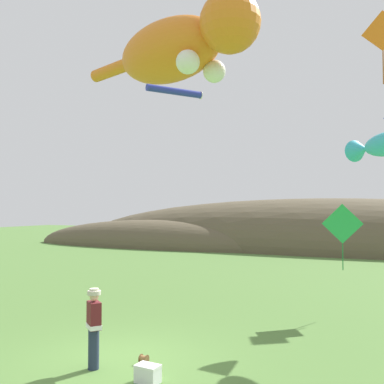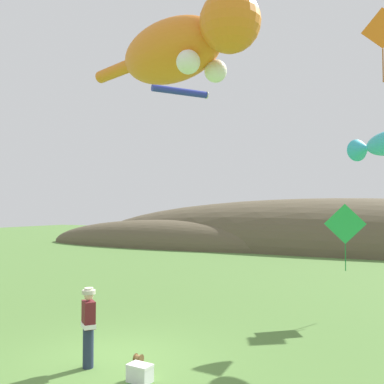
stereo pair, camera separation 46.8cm
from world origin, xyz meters
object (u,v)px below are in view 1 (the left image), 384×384
festival_attendant (94,326)px  kite_tube_streamer (175,91)px  kite_diamond_orange (383,31)px  kite_diamond_green (342,224)px  kite_fish_windsock (382,145)px  kite_spool (144,359)px  picnic_cooler (148,374)px  kite_giant_cat (181,48)px

festival_attendant → kite_tube_streamer: size_ratio=0.63×
kite_diamond_orange → kite_diamond_green: (-1.40, 2.95, -5.32)m
kite_diamond_green → kite_fish_windsock: bearing=-46.9°
kite_spool → kite_diamond_green: (3.64, 6.91, 2.91)m
festival_attendant → kite_fish_windsock: 9.65m
festival_attendant → kite_diamond_green: 9.11m
festival_attendant → picnic_cooler: size_ratio=3.48×
kite_giant_cat → kite_diamond_orange: 6.88m
kite_diamond_orange → kite_spool: bearing=-141.9°
kite_giant_cat → picnic_cooler: bearing=-69.2°
picnic_cooler → kite_tube_streamer: bearing=115.2°
kite_giant_cat → kite_tube_streamer: bearing=119.1°
kite_spool → kite_tube_streamer: 15.75m
festival_attendant → kite_diamond_green: bearing=59.6°
kite_diamond_green → picnic_cooler: bearing=-111.2°
kite_tube_streamer → festival_attendant: bearing=-70.5°
picnic_cooler → kite_diamond_orange: size_ratio=0.25×
picnic_cooler → kite_diamond_orange: 10.45m
kite_spool → picnic_cooler: 1.08m
kite_spool → kite_giant_cat: size_ratio=0.03×
festival_attendant → kite_spool: festival_attendant is taller
kite_diamond_green → kite_giant_cat: bearing=-161.5°
kite_spool → kite_tube_streamer: kite_tube_streamer is taller
picnic_cooler → kite_giant_cat: size_ratio=0.06×
kite_giant_cat → kite_spool: bearing=-72.1°
festival_attendant → kite_diamond_green: size_ratio=0.79×
kite_spool → kite_fish_windsock: 9.14m
festival_attendant → kite_fish_windsock: size_ratio=0.68×
kite_diamond_orange → picnic_cooler: bearing=-132.4°
kite_spool → kite_diamond_orange: bearing=38.1°
festival_attendant → kite_giant_cat: bearing=97.9°
picnic_cooler → kite_fish_windsock: bearing=55.9°
kite_tube_streamer → kite_diamond_orange: 12.65m
festival_attendant → kite_diamond_orange: (5.89, 4.71, 7.38)m
kite_fish_windsock → kite_diamond_green: 3.11m
kite_tube_streamer → picnic_cooler: bearing=-64.8°
kite_spool → kite_diamond_orange: size_ratio=0.10×
picnic_cooler → kite_diamond_orange: bearing=47.6°
kite_spool → kite_diamond_orange: (5.04, 3.96, 8.23)m
picnic_cooler → kite_spool: bearing=126.0°
festival_attendant → kite_tube_streamer: 15.56m
picnic_cooler → kite_fish_windsock: 9.34m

